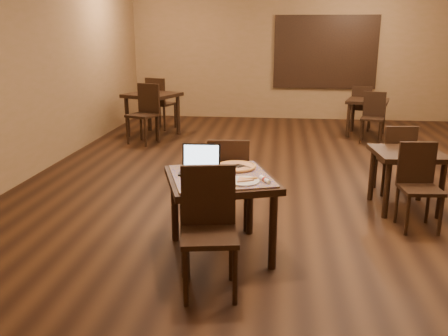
# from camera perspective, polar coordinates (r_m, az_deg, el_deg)

# --- Properties ---
(ground) EXTENTS (10.00, 10.00, 0.00)m
(ground) POSITION_cam_1_polar(r_m,az_deg,el_deg) (6.71, 10.75, -1.54)
(ground) COLOR black
(ground) RESTS_ON ground
(wall_back) EXTENTS (8.00, 0.02, 3.00)m
(wall_back) POSITION_cam_1_polar(r_m,az_deg,el_deg) (11.41, 9.51, 13.34)
(wall_back) COLOR #886545
(wall_back) RESTS_ON ground
(wall_left) EXTENTS (0.02, 10.00, 3.00)m
(wall_left) POSITION_cam_1_polar(r_m,az_deg,el_deg) (7.30, -22.32, 10.98)
(wall_left) COLOR #886545
(wall_left) RESTS_ON ground
(mural) EXTENTS (2.34, 0.05, 1.64)m
(mural) POSITION_cam_1_polar(r_m,az_deg,el_deg) (11.40, 12.11, 13.46)
(mural) COLOR #26628C
(mural) RESTS_ON wall_back
(tiled_table) EXTENTS (1.17, 1.17, 0.76)m
(tiled_table) POSITION_cam_1_polar(r_m,az_deg,el_deg) (4.26, -0.42, -2.20)
(tiled_table) COLOR black
(tiled_table) RESTS_ON ground
(chair_main_near) EXTENTS (0.50, 0.50, 1.00)m
(chair_main_near) POSITION_cam_1_polar(r_m,az_deg,el_deg) (3.73, -1.83, -6.55)
(chair_main_near) COLOR black
(chair_main_near) RESTS_ON ground
(chair_main_far) EXTENTS (0.45, 0.45, 0.97)m
(chair_main_far) POSITION_cam_1_polar(r_m,az_deg,el_deg) (4.88, 0.55, -1.22)
(chair_main_far) COLOR black
(chair_main_far) RESTS_ON ground
(laptop) EXTENTS (0.37, 0.29, 0.24)m
(laptop) POSITION_cam_1_polar(r_m,az_deg,el_deg) (4.34, -2.87, 0.42)
(laptop) COLOR black
(laptop) RESTS_ON tiled_table
(plate) EXTENTS (0.27, 0.27, 0.01)m
(plate) POSITION_cam_1_polar(r_m,az_deg,el_deg) (4.04, 2.36, -1.60)
(plate) COLOR white
(plate) RESTS_ON tiled_table
(pizza_slice) EXTENTS (0.24, 0.24, 0.02)m
(pizza_slice) POSITION_cam_1_polar(r_m,az_deg,el_deg) (4.03, 2.36, -1.41)
(pizza_slice) COLOR beige
(pizza_slice) RESTS_ON plate
(pizza_pan) EXTENTS (0.34, 0.34, 0.01)m
(pizza_pan) POSITION_cam_1_polar(r_m,az_deg,el_deg) (4.45, 1.49, 0.01)
(pizza_pan) COLOR silver
(pizza_pan) RESTS_ON tiled_table
(pizza_whole) EXTENTS (0.37, 0.37, 0.03)m
(pizza_whole) POSITION_cam_1_polar(r_m,az_deg,el_deg) (4.44, 1.50, 0.20)
(pizza_whole) COLOR beige
(pizza_whole) RESTS_ON pizza_pan
(spatula) EXTENTS (0.27, 0.26, 0.01)m
(spatula) POSITION_cam_1_polar(r_m,az_deg,el_deg) (4.42, 1.73, 0.22)
(spatula) COLOR silver
(spatula) RESTS_ON pizza_whole
(napkin_roll) EXTENTS (0.11, 0.16, 0.04)m
(napkin_roll) POSITION_cam_1_polar(r_m,az_deg,el_deg) (4.06, 4.94, -1.38)
(napkin_roll) COLOR white
(napkin_roll) RESTS_ON tiled_table
(other_table_a) EXTENTS (0.94, 0.94, 0.72)m
(other_table_a) POSITION_cam_1_polar(r_m,az_deg,el_deg) (9.82, 16.85, 7.17)
(other_table_a) COLOR black
(other_table_a) RESTS_ON ground
(other_table_a_chair_near) EXTENTS (0.49, 0.49, 0.93)m
(other_table_a_chair_near) POSITION_cam_1_polar(r_m,az_deg,el_deg) (9.31, 17.50, 6.21)
(other_table_a_chair_near) COLOR black
(other_table_a_chair_near) RESTS_ON ground
(other_table_a_chair_far) EXTENTS (0.49, 0.49, 0.93)m
(other_table_a_chair_far) POSITION_cam_1_polar(r_m,az_deg,el_deg) (10.36, 16.20, 7.24)
(other_table_a_chair_far) COLOR black
(other_table_a_chair_far) RESTS_ON ground
(other_table_b) EXTENTS (1.16, 1.16, 0.84)m
(other_table_b) POSITION_cam_1_polar(r_m,az_deg,el_deg) (9.52, -8.61, 8.03)
(other_table_b) COLOR black
(other_table_b) RESTS_ON ground
(other_table_b_chair_near) EXTENTS (0.61, 0.61, 1.08)m
(other_table_b_chair_near) POSITION_cam_1_polar(r_m,az_deg,el_deg) (8.92, -9.44, 6.90)
(other_table_b_chair_near) COLOR black
(other_table_b_chair_near) RESTS_ON ground
(other_table_b_chair_far) EXTENTS (0.61, 0.61, 1.08)m
(other_table_b_chair_far) POSITION_cam_1_polar(r_m,az_deg,el_deg) (10.15, -7.84, 8.06)
(other_table_b_chair_far) COLOR black
(other_table_b_chair_far) RESTS_ON ground
(other_table_c) EXTENTS (0.81, 0.81, 0.69)m
(other_table_c) POSITION_cam_1_polar(r_m,az_deg,el_deg) (5.80, 21.16, 0.78)
(other_table_c) COLOR black
(other_table_c) RESTS_ON ground
(other_table_c_chair_near) EXTENTS (0.42, 0.42, 0.90)m
(other_table_c_chair_near) POSITION_cam_1_polar(r_m,az_deg,el_deg) (5.33, 22.33, -1.41)
(other_table_c_chair_near) COLOR black
(other_table_c_chair_near) RESTS_ON ground
(other_table_c_chair_far) EXTENTS (0.42, 0.42, 0.90)m
(other_table_c_chair_far) POSITION_cam_1_polar(r_m,az_deg,el_deg) (6.31, 20.04, 1.41)
(other_table_c_chair_far) COLOR black
(other_table_c_chair_far) RESTS_ON ground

